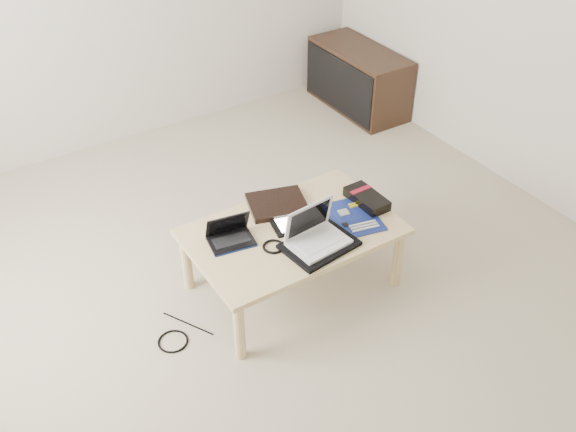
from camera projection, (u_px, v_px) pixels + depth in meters
ground at (261, 285)px, 3.64m from camera, size 4.00×4.00×0.00m
coffee_table at (293, 237)px, 3.43m from camera, size 1.10×0.70×0.40m
media_cabinet at (358, 79)px, 5.22m from camera, size 0.41×0.90×0.50m
book at (277, 204)px, 3.56m from camera, size 0.37×0.34×0.03m
netbook at (230, 236)px, 3.31m from camera, size 0.25×0.20×0.16m
tablet at (296, 221)px, 3.45m from camera, size 0.31×0.26×0.01m
remote at (316, 213)px, 3.50m from camera, size 0.05×0.20×0.02m
neoprene_sleeve at (319, 245)px, 3.29m from camera, size 0.39×0.31×0.02m
white_laptop at (315, 234)px, 3.27m from camera, size 0.31×0.24×0.21m
motherboard at (353, 217)px, 3.48m from camera, size 0.33×0.38×0.02m
gpu_box at (367, 199)px, 3.58m from camera, size 0.14×0.27×0.06m
cable_coil at (273, 247)px, 3.28m from camera, size 0.13×0.13×0.01m
floor_cable_coil at (173, 341)px, 3.30m from camera, size 0.17×0.17×0.01m
floor_cable_trail at (188, 324)px, 3.40m from camera, size 0.16×0.28×0.01m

